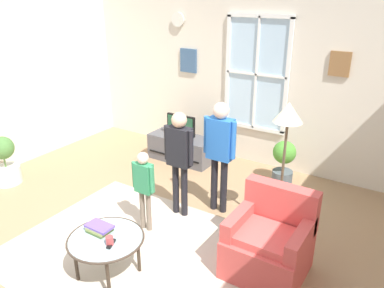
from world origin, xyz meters
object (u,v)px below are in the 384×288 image
(potted_plant_corner, at_px, (5,162))
(floor_lamp, at_px, (287,126))
(potted_plant_by_window, at_px, (284,161))
(person_blue_shirt, at_px, (220,145))
(tv_stand, at_px, (181,148))
(armchair, at_px, (269,243))
(person_black_shirt, at_px, (179,153))
(cup, at_px, (110,241))
(television, at_px, (181,125))
(remote_near_books, at_px, (111,244))
(book_stack, at_px, (100,228))
(person_green_shirt, at_px, (144,182))
(coffee_table, at_px, (106,241))

(potted_plant_corner, bearing_deg, floor_lamp, 14.56)
(potted_plant_by_window, bearing_deg, person_blue_shirt, -110.99)
(tv_stand, bearing_deg, floor_lamp, -27.10)
(person_blue_shirt, bearing_deg, armchair, -36.72)
(tv_stand, distance_m, person_black_shirt, 1.80)
(cup, xyz_separation_m, potted_plant_by_window, (0.66, 2.91, -0.12))
(potted_plant_corner, height_order, floor_lamp, floor_lamp)
(television, height_order, armchair, armchair)
(person_black_shirt, distance_m, potted_plant_corner, 2.80)
(remote_near_books, height_order, person_black_shirt, person_black_shirt)
(tv_stand, distance_m, person_blue_shirt, 1.82)
(tv_stand, distance_m, book_stack, 2.85)
(tv_stand, xyz_separation_m, person_green_shirt, (0.78, -1.91, 0.42))
(armchair, distance_m, floor_lamp, 1.25)
(armchair, height_order, person_green_shirt, person_green_shirt)
(potted_plant_corner, distance_m, floor_lamp, 4.11)
(person_blue_shirt, bearing_deg, book_stack, -105.42)
(book_stack, distance_m, potted_plant_by_window, 2.95)
(cup, xyz_separation_m, person_black_shirt, (-0.16, 1.41, 0.36))
(book_stack, relative_size, person_black_shirt, 0.20)
(tv_stand, xyz_separation_m, cup, (1.09, -2.81, 0.28))
(person_black_shirt, relative_size, floor_lamp, 0.85)
(person_black_shirt, bearing_deg, floor_lamp, 14.35)
(television, xyz_separation_m, remote_near_books, (1.10, -2.80, -0.16))
(remote_near_books, distance_m, potted_plant_corner, 2.92)
(television, bearing_deg, floor_lamp, -27.05)
(coffee_table, distance_m, person_black_shirt, 1.42)
(armchair, bearing_deg, person_blue_shirt, 143.28)
(tv_stand, bearing_deg, person_blue_shirt, -39.00)
(tv_stand, bearing_deg, person_black_shirt, -56.33)
(coffee_table, height_order, potted_plant_corner, potted_plant_corner)
(tv_stand, bearing_deg, armchair, -38.03)
(coffee_table, height_order, potted_plant_by_window, potted_plant_by_window)
(remote_near_books, height_order, person_green_shirt, person_green_shirt)
(armchair, relative_size, person_blue_shirt, 0.59)
(cup, xyz_separation_m, remote_near_books, (0.01, 0.01, -0.03))
(book_stack, bearing_deg, potted_plant_by_window, 72.23)
(person_black_shirt, bearing_deg, book_stack, -93.57)
(person_blue_shirt, bearing_deg, television, 141.08)
(potted_plant_by_window, bearing_deg, armchair, -73.90)
(tv_stand, height_order, person_black_shirt, person_black_shirt)
(television, relative_size, remote_near_books, 3.76)
(person_blue_shirt, relative_size, potted_plant_by_window, 2.17)
(book_stack, distance_m, potted_plant_corner, 2.65)
(armchair, relative_size, person_green_shirt, 0.86)
(armchair, height_order, remote_near_books, armchair)
(television, bearing_deg, cup, -68.76)
(armchair, distance_m, cup, 1.59)
(armchair, bearing_deg, coffee_table, -144.07)
(coffee_table, distance_m, person_blue_shirt, 1.80)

